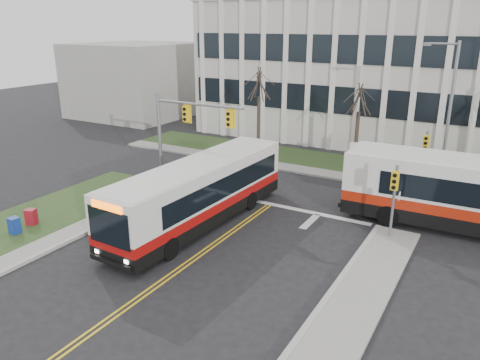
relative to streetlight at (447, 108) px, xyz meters
name	(u,v)px	position (x,y,z in m)	size (l,w,h in m)	color
ground	(189,263)	(-8.03, -16.20, -5.19)	(120.00, 120.00, 0.00)	black
sidewalk_cross	(385,183)	(-3.03, -1.00, -5.12)	(44.00, 1.60, 0.14)	#9E9B93
building_lawn	(395,172)	(-3.03, 1.80, -5.13)	(44.00, 5.00, 0.12)	#2E411C
office_building	(433,73)	(-3.03, 13.80, 0.81)	(40.00, 16.00, 12.00)	beige
building_annex	(137,80)	(-34.03, 9.80, -1.19)	(12.00, 12.00, 8.00)	#9E9B93
mast_arm_signal	(181,127)	(-13.65, -9.04, -0.94)	(6.11, 0.38, 6.20)	slate
signal_pole_near	(394,192)	(-0.83, -9.30, -2.69)	(0.34, 0.39, 3.80)	slate
signal_pole_far	(425,152)	(-0.83, -0.80, -2.69)	(0.34, 0.39, 3.80)	slate
streetlight	(447,108)	(0.00, 0.00, 0.00)	(2.15, 0.25, 9.20)	slate
directory_sign	(359,154)	(-5.53, 1.30, -4.02)	(1.50, 0.12, 2.00)	slate
tree_left	(259,85)	(-14.03, 1.80, 0.32)	(1.80, 1.80, 7.70)	#42352B
tree_mid	(359,101)	(-6.03, 2.00, -0.31)	(1.80, 1.80, 6.82)	#42352B
bus_main	(200,194)	(-10.05, -12.35, -3.53)	(2.70, 12.47, 3.33)	silver
newspaper_box_blue	(14,226)	(-17.30, -18.25, -4.72)	(0.50, 0.45, 0.95)	navy
newspaper_box_red	(31,218)	(-17.53, -17.10, -4.72)	(0.50, 0.45, 0.95)	maroon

